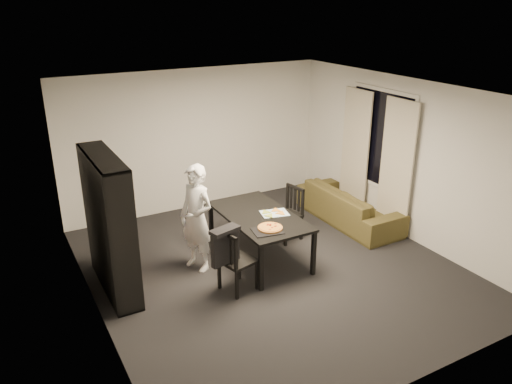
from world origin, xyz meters
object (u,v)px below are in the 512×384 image
chair_left (233,257)px  pepperoni_pizza (270,228)px  baking_tray (267,231)px  person (197,218)px  bookshelf (109,225)px  dining_table (259,219)px  sofa (349,205)px  chair_right (290,209)px

chair_left → pepperoni_pizza: bearing=-92.6°
baking_tray → pepperoni_pizza: pepperoni_pizza is taller
pepperoni_pizza → person: bearing=139.6°
person → baking_tray: 1.05m
bookshelf → baking_tray: 2.12m
dining_table → chair_left: size_ratio=1.89×
sofa → baking_tray: bearing=112.8°
dining_table → chair_left: 1.02m
chair_left → dining_table: bearing=-64.2°
baking_tray → sofa: 2.46m
dining_table → person: person is taller
chair_right → sofa: bearing=80.5°
chair_right → person: (-1.72, -0.18, 0.29)m
chair_right → dining_table: bearing=-76.7°
chair_left → baking_tray: (0.59, 0.10, 0.20)m
chair_right → baking_tray: size_ratio=2.23×
chair_right → baking_tray: bearing=-58.0°
baking_tray → pepperoni_pizza: bearing=27.8°
bookshelf → dining_table: size_ratio=1.10×
bookshelf → chair_left: bearing=-32.8°
baking_tray → sofa: size_ratio=0.19×
baking_tray → sofa: (2.24, 0.94, -0.42)m
chair_left → chair_right: (1.56, 1.01, -0.01)m
chair_left → person: bearing=-3.5°
dining_table → chair_right: 0.88m
baking_tray → pepperoni_pizza: 0.08m
pepperoni_pizza → sofa: size_ratio=0.17×
baking_tray → chair_right: bearing=43.1°
chair_right → pepperoni_pizza: size_ratio=2.55×
sofa → chair_right: bearing=91.6°
person → sofa: size_ratio=0.75×
chair_right → chair_left: bearing=-68.2°
pepperoni_pizza → baking_tray: bearing=-152.2°
chair_right → person: 1.75m
pepperoni_pizza → bookshelf: bearing=159.8°
chair_left → pepperoni_pizza: size_ratio=2.61×
bookshelf → person: 1.22m
bookshelf → pepperoni_pizza: (2.03, -0.75, -0.20)m
chair_right → sofa: (1.27, 0.04, -0.20)m
person → sofa: bearing=71.1°
sofa → pepperoni_pizza: bearing=112.6°
bookshelf → pepperoni_pizza: 2.17m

